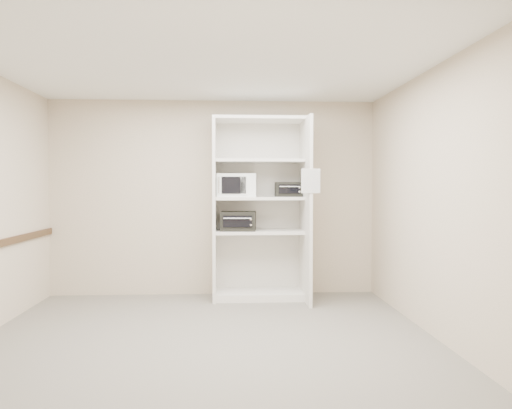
{
  "coord_description": "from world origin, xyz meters",
  "views": [
    {
      "loc": [
        0.19,
        -4.98,
        1.5
      ],
      "look_at": [
        0.55,
        1.28,
        1.28
      ],
      "focal_mm": 35.0,
      "sensor_mm": 36.0,
      "label": 1
    }
  ],
  "objects": [
    {
      "name": "paper_sign",
      "position": [
        1.21,
        1.07,
        1.58
      ],
      "size": [
        0.23,
        0.02,
        0.29
      ],
      "primitive_type": "cube",
      "rotation": [
        0.0,
        0.0,
        0.07
      ],
      "color": "white",
      "rests_on": "shelving_unit"
    },
    {
      "name": "shelving_unit",
      "position": [
        0.67,
        1.7,
        1.13
      ],
      "size": [
        1.24,
        0.92,
        2.42
      ],
      "color": "silver",
      "rests_on": "floor"
    },
    {
      "name": "microwave",
      "position": [
        0.31,
        1.73,
        1.52
      ],
      "size": [
        0.52,
        0.4,
        0.31
      ],
      "primitive_type": "cube",
      "rotation": [
        0.0,
        0.0,
        -0.01
      ],
      "color": "white",
      "rests_on": "shelving_unit"
    },
    {
      "name": "toaster_oven_lower",
      "position": [
        0.34,
        1.65,
        1.05
      ],
      "size": [
        0.49,
        0.39,
        0.26
      ],
      "primitive_type": "cube",
      "rotation": [
        0.0,
        0.0,
        -0.09
      ],
      "color": "black",
      "rests_on": "shelving_unit"
    },
    {
      "name": "wall_front",
      "position": [
        0.0,
        -2.0,
        1.35
      ],
      "size": [
        4.5,
        0.02,
        2.7
      ],
      "primitive_type": "cube",
      "color": "beige",
      "rests_on": "ground"
    },
    {
      "name": "floor",
      "position": [
        0.0,
        0.0,
        0.0
      ],
      "size": [
        4.5,
        4.0,
        0.01
      ],
      "primitive_type": "cube",
      "color": "#6A655C",
      "rests_on": "ground"
    },
    {
      "name": "wall_back",
      "position": [
        0.0,
        2.0,
        1.35
      ],
      "size": [
        4.5,
        0.02,
        2.7
      ],
      "primitive_type": "cube",
      "color": "beige",
      "rests_on": "ground"
    },
    {
      "name": "toaster_oven_upper",
      "position": [
        1.02,
        1.73,
        1.47
      ],
      "size": [
        0.35,
        0.26,
        0.2
      ],
      "primitive_type": "cube",
      "rotation": [
        0.0,
        0.0,
        -0.0
      ],
      "color": "black",
      "rests_on": "shelving_unit"
    },
    {
      "name": "wall_right",
      "position": [
        2.25,
        0.0,
        1.35
      ],
      "size": [
        0.02,
        4.0,
        2.7
      ],
      "primitive_type": "cube",
      "color": "beige",
      "rests_on": "ground"
    },
    {
      "name": "ceiling",
      "position": [
        0.0,
        0.0,
        2.7
      ],
      "size": [
        4.5,
        4.0,
        0.01
      ],
      "primitive_type": "cube",
      "color": "white"
    }
  ]
}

